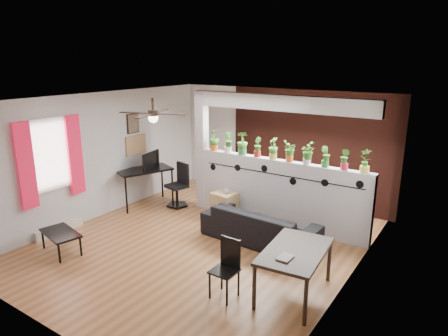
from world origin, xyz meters
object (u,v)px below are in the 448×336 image
at_px(potted_plant_1, 228,142).
at_px(dining_table, 295,254).
at_px(potted_plant_7, 326,156).
at_px(cup, 226,191).
at_px(computer_desk, 144,172).
at_px(sofa, 260,226).
at_px(ceiling_fan, 153,115).
at_px(potted_plant_0, 214,139).
at_px(potted_plant_5, 290,151).
at_px(coffee_table, 60,234).
at_px(folding_chair, 227,263).
at_px(potted_plant_3, 257,146).
at_px(potted_plant_8, 345,158).
at_px(potted_plant_6, 307,153).
at_px(office_chair, 179,188).
at_px(potted_plant_2, 242,142).
at_px(potted_plant_4, 273,148).
at_px(cube_shelf, 224,206).
at_px(potted_plant_9, 365,160).

distance_m(potted_plant_1, dining_table, 3.40).
distance_m(potted_plant_7, cup, 2.16).
height_order(cup, computer_desk, computer_desk).
relative_size(sofa, computer_desk, 1.54).
bearing_deg(ceiling_fan, potted_plant_0, 89.36).
relative_size(ceiling_fan, potted_plant_5, 2.95).
bearing_deg(potted_plant_1, coffee_table, -113.63).
bearing_deg(dining_table, sofa, 134.53).
bearing_deg(computer_desk, potted_plant_0, 24.01).
xyz_separation_m(computer_desk, folding_chair, (3.54, -1.99, -0.27)).
distance_m(potted_plant_3, cup, 1.13).
bearing_deg(cup, potted_plant_3, 33.42).
xyz_separation_m(potted_plant_8, folding_chair, (-0.74, -2.64, -1.05)).
distance_m(potted_plant_6, computer_desk, 3.72).
height_order(ceiling_fan, office_chair, ceiling_fan).
height_order(potted_plant_0, potted_plant_2, potted_plant_2).
distance_m(potted_plant_1, potted_plant_3, 0.70).
height_order(folding_chair, coffee_table, folding_chair).
height_order(potted_plant_4, dining_table, potted_plant_4).
xyz_separation_m(potted_plant_7, cube_shelf, (-1.97, -0.34, -1.27)).
relative_size(potted_plant_6, cup, 3.47).
xyz_separation_m(ceiling_fan, potted_plant_2, (0.72, 1.80, -0.71)).
distance_m(potted_plant_8, coffee_table, 5.12).
distance_m(cube_shelf, computer_desk, 2.04).
bearing_deg(dining_table, potted_plant_7, 100.49).
relative_size(computer_desk, folding_chair, 1.56).
distance_m(potted_plant_6, potted_plant_7, 0.35).
xyz_separation_m(cube_shelf, coffee_table, (-1.52, -2.81, 0.05)).
relative_size(potted_plant_3, dining_table, 0.29).
bearing_deg(computer_desk, cup, 8.91).
bearing_deg(potted_plant_4, cube_shelf, -159.64).
bearing_deg(computer_desk, folding_chair, -29.29).
xyz_separation_m(potted_plant_7, sofa, (-0.84, -0.86, -1.26)).
relative_size(potted_plant_9, folding_chair, 0.51).
bearing_deg(coffee_table, potted_plant_1, 66.37).
bearing_deg(potted_plant_0, cube_shelf, -34.86).
bearing_deg(potted_plant_2, dining_table, -44.50).
relative_size(potted_plant_5, potted_plant_7, 1.05).
relative_size(potted_plant_6, dining_table, 0.31).
distance_m(potted_plant_7, dining_table, 2.34).
bearing_deg(computer_desk, potted_plant_9, 8.05).
relative_size(sofa, cube_shelf, 3.59).
xyz_separation_m(potted_plant_5, computer_desk, (-3.23, -0.65, -0.79)).
relative_size(potted_plant_0, folding_chair, 0.54).
distance_m(potted_plant_6, office_chair, 3.12).
relative_size(potted_plant_1, potted_plant_5, 1.05).
bearing_deg(potted_plant_1, potted_plant_0, 180.00).
bearing_deg(potted_plant_2, ceiling_fan, -111.86).
distance_m(potted_plant_4, potted_plant_6, 0.70).
xyz_separation_m(sofa, cube_shelf, (-1.13, 0.52, -0.01)).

